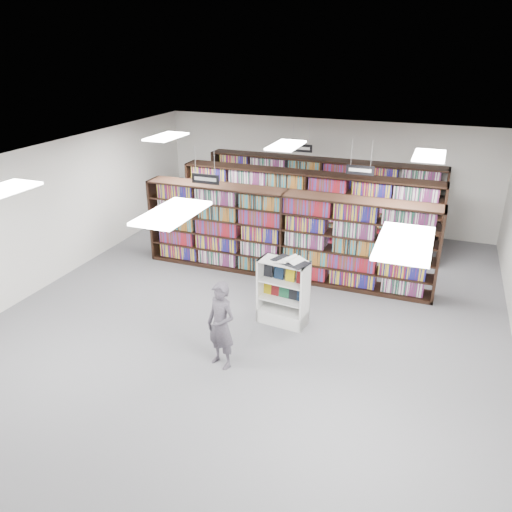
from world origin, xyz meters
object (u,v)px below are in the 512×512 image
(endcap_display, at_px, (284,301))
(open_book, at_px, (290,260))
(shopper, at_px, (221,325))
(bookshelf_row_near, at_px, (284,235))

(endcap_display, distance_m, open_book, 0.93)
(endcap_display, xyz_separation_m, shopper, (-0.56, -1.79, 0.33))
(endcap_display, height_order, open_book, open_book)
(bookshelf_row_near, height_order, open_book, bookshelf_row_near)
(endcap_display, height_order, shopper, shopper)
(open_book, bearing_deg, bookshelf_row_near, 132.90)
(bookshelf_row_near, bearing_deg, open_book, -69.17)
(bookshelf_row_near, xyz_separation_m, shopper, (0.12, -3.85, -0.25))
(bookshelf_row_near, relative_size, open_book, 8.73)
(bookshelf_row_near, xyz_separation_m, open_book, (0.80, -2.09, 0.34))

